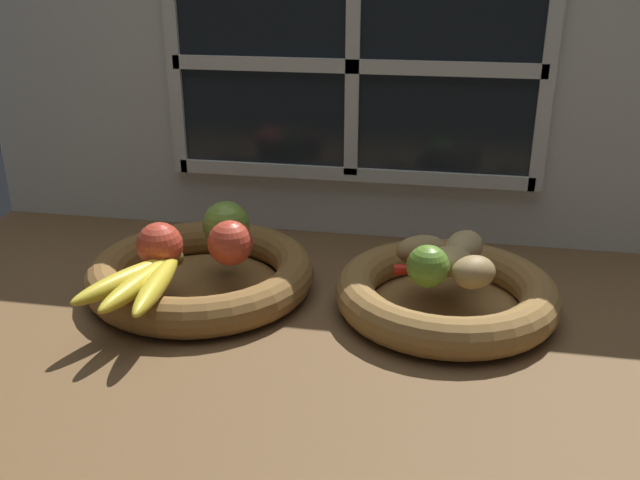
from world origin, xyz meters
The scene contains 14 objects.
ground_plane centered at (0.00, 0.00, -1.50)cm, with size 140.00×90.00×3.00cm, color brown.
back_wall centered at (0.00, 29.77, 27.88)cm, with size 140.00×4.60×55.00cm.
fruit_bowl_left centered at (-19.25, 0.83, 2.72)cm, with size 34.92×34.92×5.79cm.
fruit_bowl_right centered at (17.94, 0.83, 2.72)cm, with size 32.30×32.30×5.79cm.
apple_green_back centered at (-16.31, 5.06, 9.49)cm, with size 7.40×7.40×7.40cm, color #7AA338.
apple_red_front centered at (-23.53, -3.89, 9.17)cm, with size 6.76×6.76×6.76cm, color #CC422D.
apple_red_right centered at (-13.69, -1.16, 9.15)cm, with size 6.72×6.72×6.72cm, color #CC422D.
banana_bunch_front centered at (-22.85, -11.94, 7.21)cm, with size 12.04×19.45×2.83cm.
potato_large centered at (17.94, 0.83, 7.90)cm, with size 7.19×5.50×4.21cm, color tan.
potato_small centered at (21.38, -2.61, 8.07)cm, with size 6.42×5.23×4.55cm, color #A38451.
potato_oblong centered at (14.06, 3.85, 8.06)cm, with size 7.75×4.61×4.53cm, color #A38451.
potato_back centered at (20.09, 5.57, 8.21)cm, with size 8.25×5.18×4.83cm, color tan.
lime_near centered at (15.15, -3.34, 8.76)cm, with size 5.93×5.93×5.93cm, color olive.
chili_pepper centered at (16.66, 0.60, 6.66)cm, with size 1.73×1.73×12.88cm, color red.
Camera 1 is at (16.36, -90.65, 47.61)cm, focal length 38.70 mm.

